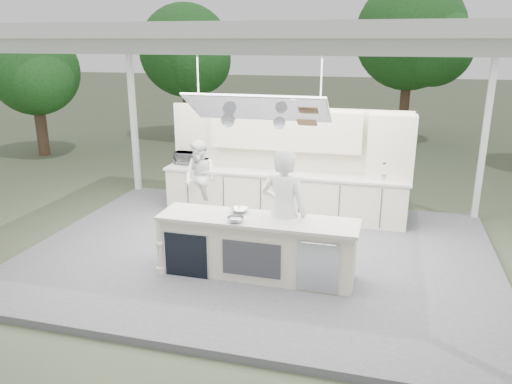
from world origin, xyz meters
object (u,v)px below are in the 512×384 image
(head_chef, at_px, (284,212))
(sous_chef, at_px, (200,178))
(back_counter, at_px, (283,194))
(demo_island, at_px, (256,247))

(head_chef, distance_m, sous_chef, 3.20)
(back_counter, bearing_deg, sous_chef, -168.38)
(sous_chef, bearing_deg, head_chef, -21.30)
(back_counter, xyz_separation_m, sous_chef, (-1.70, -0.35, 0.32))
(demo_island, distance_m, head_chef, 0.69)
(demo_island, height_order, sous_chef, sous_chef)
(back_counter, xyz_separation_m, head_chef, (0.57, -2.60, 0.53))
(head_chef, bearing_deg, demo_island, 35.43)
(back_counter, height_order, head_chef, head_chef)
(back_counter, bearing_deg, head_chef, -77.70)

